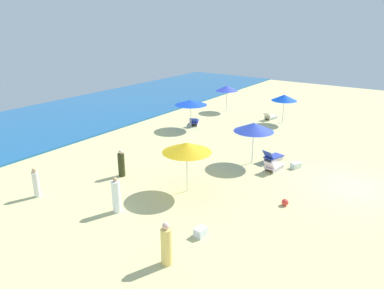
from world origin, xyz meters
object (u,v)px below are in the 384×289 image
object	(u,v)px
lounge_chair_2_1	(273,166)
beachgoer_1	(166,245)
lounge_chair_4_0	(270,117)
umbrella_0	(187,147)
lounge_chair_2_0	(272,157)
lounge_chair_3_0	(194,122)
beachgoer_3	(121,164)
cooler_box_1	(296,165)
beachgoer_0	(116,196)
umbrella_4	(284,98)
cooler_box_0	(200,232)
umbrella_3	(191,102)
beach_ball_2	(285,202)
umbrella_1	(227,88)
beachgoer_2	(36,183)
umbrella_2	(254,127)

from	to	relation	value
lounge_chair_2_1	beachgoer_1	distance (m)	9.90
lounge_chair_4_0	beachgoer_1	bearing A→B (deg)	115.88
umbrella_0	lounge_chair_2_0	size ratio (longest dim) A/B	1.72
umbrella_0	lounge_chair_3_0	bearing A→B (deg)	32.78
beachgoer_3	cooler_box_1	size ratio (longest dim) A/B	2.65
lounge_chair_3_0	beachgoer_1	world-z (taller)	beachgoer_1
lounge_chair_2_0	beachgoer_0	size ratio (longest dim) A/B	0.89
beachgoer_0	umbrella_4	bearing A→B (deg)	-84.25
beachgoer_1	cooler_box_0	bearing A→B (deg)	-102.20
lounge_chair_3_0	cooler_box_1	distance (m)	10.65
umbrella_3	beach_ball_2	xyz separation A→B (m)	(-7.73, -10.71, -1.90)
lounge_chair_4_0	beach_ball_2	distance (m)	15.25
lounge_chair_2_1	beachgoer_0	world-z (taller)	beachgoer_0
umbrella_1	lounge_chair_2_1	size ratio (longest dim) A/B	1.65
lounge_chair_3_0	beachgoer_0	world-z (taller)	beachgoer_0
umbrella_1	lounge_chair_2_1	xyz separation A→B (m)	(-10.71, -9.17, -1.88)
lounge_chair_3_0	umbrella_0	bearing A→B (deg)	94.72
lounge_chair_4_0	beachgoer_0	xyz separation A→B (m)	(-18.55, -0.68, 0.52)
umbrella_3	cooler_box_1	world-z (taller)	umbrella_3
lounge_chair_2_0	lounge_chair_2_1	bearing A→B (deg)	131.21
lounge_chair_2_1	cooler_box_0	world-z (taller)	lounge_chair_2_1
cooler_box_0	umbrella_4	bearing A→B (deg)	-165.04
lounge_chair_4_0	cooler_box_1	distance (m)	10.68
beachgoer_2	umbrella_3	bearing A→B (deg)	-82.50
umbrella_1	umbrella_4	size ratio (longest dim) A/B	1.00
umbrella_3	beach_ball_2	bearing A→B (deg)	-125.80
lounge_chair_4_0	beachgoer_1	xyz separation A→B (m)	(-20.13, -4.78, 0.51)
lounge_chair_2_1	cooler_box_1	bearing A→B (deg)	-121.74
umbrella_3	lounge_chair_4_0	xyz separation A→B (m)	(6.01, -4.08, -1.82)
umbrella_0	umbrella_2	world-z (taller)	umbrella_0
beachgoer_3	beach_ball_2	bearing A→B (deg)	-0.65
umbrella_3	umbrella_2	bearing A→B (deg)	-118.38
lounge_chair_3_0	beach_ball_2	bearing A→B (deg)	113.92
cooler_box_1	beachgoer_3	bearing A→B (deg)	156.70
lounge_chair_2_0	beachgoer_1	xyz separation A→B (m)	(-11.29, -0.83, 0.49)
umbrella_0	beachgoer_3	xyz separation A→B (m)	(-0.53, 4.01, -1.63)
umbrella_0	lounge_chair_2_1	world-z (taller)	umbrella_0
cooler_box_0	lounge_chair_2_0	bearing A→B (deg)	-171.06
lounge_chair_2_0	beachgoer_3	bearing A→B (deg)	65.80
beachgoer_1	cooler_box_0	world-z (taller)	beachgoer_1
beachgoer_3	umbrella_3	bearing A→B (deg)	89.24
umbrella_4	beachgoer_0	xyz separation A→B (m)	(-18.12, 0.58, -1.35)
lounge_chair_2_1	beachgoer_0	xyz separation A→B (m)	(-8.31, 3.90, 0.51)
lounge_chair_2_1	beachgoer_2	bearing A→B (deg)	57.90
umbrella_3	beachgoer_3	distance (m)	9.97
umbrella_0	beachgoer_0	xyz separation A→B (m)	(-3.43, 1.39, -1.55)
lounge_chair_4_0	cooler_box_1	size ratio (longest dim) A/B	2.51
umbrella_1	umbrella_3	size ratio (longest dim) A/B	0.95
lounge_chair_2_0	cooler_box_0	distance (m)	9.23
lounge_chair_4_0	beachgoer_3	world-z (taller)	beachgoer_3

